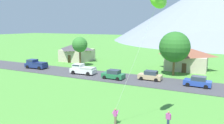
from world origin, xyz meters
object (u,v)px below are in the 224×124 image
at_px(house_left_center, 187,58).
at_px(pickup_truck_navy_west_side, 36,64).
at_px(house_right_center, 77,52).
at_px(parked_car_tan_east_end, 150,76).
at_px(pickup_truck_white_east_side, 82,69).
at_px(tree_near_left, 175,47).
at_px(parked_car_green_mid_west, 113,75).
at_px(watcher_person, 168,119).
at_px(tree_left_of_center, 80,45).
at_px(kite_flyer_with_kite, 157,4).
at_px(parked_car_blue_mid_east, 198,82).

height_order(house_left_center, pickup_truck_navy_west_side, house_left_center).
xyz_separation_m(house_left_center, house_right_center, (-29.04, -0.54, -0.02)).
relative_size(house_right_center, pickup_truck_navy_west_side, 1.53).
bearing_deg(parked_car_tan_east_end, pickup_truck_white_east_side, -174.67).
bearing_deg(pickup_truck_white_east_side, parked_car_tan_east_end, 5.33).
distance_m(tree_near_left, pickup_truck_white_east_side, 18.73).
xyz_separation_m(parked_car_green_mid_west, pickup_truck_white_east_side, (-7.36, 0.86, 0.19)).
xyz_separation_m(tree_near_left, pickup_truck_navy_west_side, (-29.51, -6.99, -4.58)).
bearing_deg(watcher_person, tree_left_of_center, 138.44).
height_order(pickup_truck_navy_west_side, pickup_truck_white_east_side, same).
distance_m(tree_left_of_center, parked_car_tan_east_end, 20.37).
bearing_deg(tree_near_left, parked_car_green_mid_west, -139.28).
bearing_deg(kite_flyer_with_kite, pickup_truck_white_east_side, 139.44).
xyz_separation_m(parked_car_blue_mid_east, pickup_truck_navy_west_side, (-34.58, -0.35, 0.19)).
height_order(parked_car_blue_mid_east, parked_car_tan_east_end, same).
bearing_deg(parked_car_green_mid_west, kite_flyer_with_kite, -52.79).
distance_m(tree_left_of_center, kite_flyer_with_kite, 34.50).
distance_m(house_left_center, parked_car_blue_mid_east, 14.16).
height_order(parked_car_blue_mid_east, pickup_truck_navy_west_side, pickup_truck_navy_west_side).
distance_m(house_left_center, kite_flyer_with_kite, 31.86).
xyz_separation_m(tree_left_of_center, pickup_truck_white_east_side, (5.34, -7.05, -4.15)).
xyz_separation_m(tree_near_left, pickup_truck_white_east_side, (-16.69, -7.16, -4.58)).
bearing_deg(pickup_truck_white_east_side, kite_flyer_with_kite, -40.56).
distance_m(house_right_center, tree_left_of_center, 8.93).
relative_size(pickup_truck_navy_west_side, pickup_truck_white_east_side, 1.00).
xyz_separation_m(parked_car_green_mid_west, parked_car_tan_east_end, (6.35, 2.14, 0.00)).
height_order(house_right_center, parked_car_green_mid_west, house_right_center).
distance_m(parked_car_green_mid_west, watcher_person, 19.87).
relative_size(pickup_truck_navy_west_side, kite_flyer_with_kite, 0.41).
relative_size(house_left_center, parked_car_blue_mid_east, 2.15).
relative_size(parked_car_green_mid_west, parked_car_blue_mid_east, 0.99).
bearing_deg(pickup_truck_navy_west_side, kite_flyer_with_kite, -27.38).
relative_size(parked_car_green_mid_west, pickup_truck_navy_west_side, 0.81).
relative_size(house_left_center, pickup_truck_navy_west_side, 1.74).
bearing_deg(house_left_center, kite_flyer_with_kite, -88.29).
bearing_deg(tree_left_of_center, pickup_truck_white_east_side, -52.85).
xyz_separation_m(house_right_center, tree_near_left, (27.50, -6.43, 3.08)).
bearing_deg(parked_car_blue_mid_east, house_left_center, 104.51).
relative_size(house_left_center, house_right_center, 1.14).
xyz_separation_m(house_right_center, parked_car_tan_east_end, (24.52, -12.31, -1.70)).
xyz_separation_m(house_left_center, parked_car_green_mid_west, (-10.87, -15.00, -1.72)).
bearing_deg(house_left_center, pickup_truck_navy_west_side, -155.80).
bearing_deg(parked_car_blue_mid_east, watcher_person, -94.57).
xyz_separation_m(parked_car_tan_east_end, kite_flyer_with_kite, (5.43, -17.66, 10.82)).
xyz_separation_m(parked_car_tan_east_end, pickup_truck_navy_west_side, (-26.53, -1.10, 0.19)).
height_order(parked_car_tan_east_end, kite_flyer_with_kite, kite_flyer_with_kite).
distance_m(tree_near_left, parked_car_green_mid_west, 13.20).
height_order(tree_near_left, parked_car_green_mid_west, tree_near_left).
xyz_separation_m(house_left_center, watcher_person, (2.22, -29.94, -1.71)).
bearing_deg(parked_car_green_mid_west, watcher_person, -48.80).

